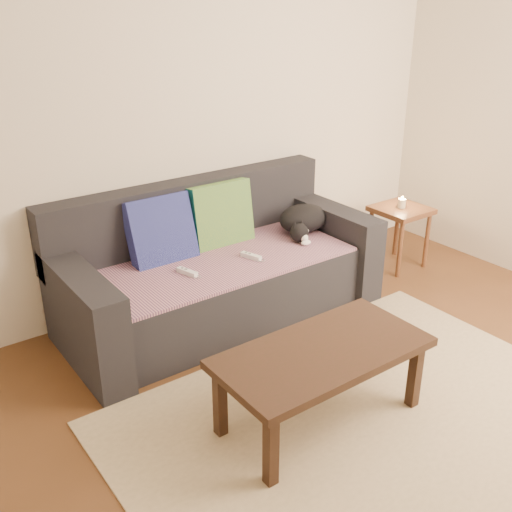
{
  "coord_description": "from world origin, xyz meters",
  "views": [
    {
      "loc": [
        -1.91,
        -1.49,
        2.02
      ],
      "look_at": [
        0.05,
        1.2,
        0.55
      ],
      "focal_mm": 42.0,
      "sensor_mm": 36.0,
      "label": 1
    }
  ],
  "objects_px": {
    "coffee_table": "(322,358)",
    "sofa": "(217,273)",
    "cat": "(303,220)",
    "side_table": "(400,218)",
    "wii_remote_a": "(187,272)",
    "wii_remote_b": "(251,256)"
  },
  "relations": [
    {
      "from": "coffee_table",
      "to": "sofa",
      "type": "bearing_deg",
      "value": 81.55
    },
    {
      "from": "sofa",
      "to": "wii_remote_a",
      "type": "distance_m",
      "value": 0.37
    },
    {
      "from": "cat",
      "to": "side_table",
      "type": "height_order",
      "value": "cat"
    },
    {
      "from": "side_table",
      "to": "coffee_table",
      "type": "bearing_deg",
      "value": -148.8
    },
    {
      "from": "wii_remote_a",
      "to": "side_table",
      "type": "relative_size",
      "value": 0.31
    },
    {
      "from": "wii_remote_a",
      "to": "side_table",
      "type": "bearing_deg",
      "value": -106.97
    },
    {
      "from": "side_table",
      "to": "sofa",
      "type": "bearing_deg",
      "value": 173.89
    },
    {
      "from": "wii_remote_b",
      "to": "coffee_table",
      "type": "relative_size",
      "value": 0.14
    },
    {
      "from": "sofa",
      "to": "wii_remote_b",
      "type": "distance_m",
      "value": 0.28
    },
    {
      "from": "sofa",
      "to": "wii_remote_a",
      "type": "xyz_separation_m",
      "value": [
        -0.31,
        -0.15,
        0.15
      ]
    },
    {
      "from": "cat",
      "to": "wii_remote_b",
      "type": "height_order",
      "value": "cat"
    },
    {
      "from": "sofa",
      "to": "side_table",
      "type": "relative_size",
      "value": 4.3
    },
    {
      "from": "cat",
      "to": "coffee_table",
      "type": "relative_size",
      "value": 0.43
    },
    {
      "from": "wii_remote_b",
      "to": "coffee_table",
      "type": "xyz_separation_m",
      "value": [
        -0.33,
        -1.07,
        -0.08
      ]
    },
    {
      "from": "sofa",
      "to": "cat",
      "type": "distance_m",
      "value": 0.75
    },
    {
      "from": "cat",
      "to": "wii_remote_a",
      "type": "bearing_deg",
      "value": 178.91
    },
    {
      "from": "cat",
      "to": "wii_remote_a",
      "type": "height_order",
      "value": "cat"
    },
    {
      "from": "wii_remote_b",
      "to": "side_table",
      "type": "distance_m",
      "value": 1.45
    },
    {
      "from": "cat",
      "to": "wii_remote_b",
      "type": "xyz_separation_m",
      "value": [
        -0.57,
        -0.15,
        -0.08
      ]
    },
    {
      "from": "sofa",
      "to": "side_table",
      "type": "height_order",
      "value": "sofa"
    },
    {
      "from": "sofa",
      "to": "coffee_table",
      "type": "bearing_deg",
      "value": -98.45
    },
    {
      "from": "cat",
      "to": "side_table",
      "type": "xyz_separation_m",
      "value": [
        0.88,
        -0.14,
        -0.13
      ]
    }
  ]
}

